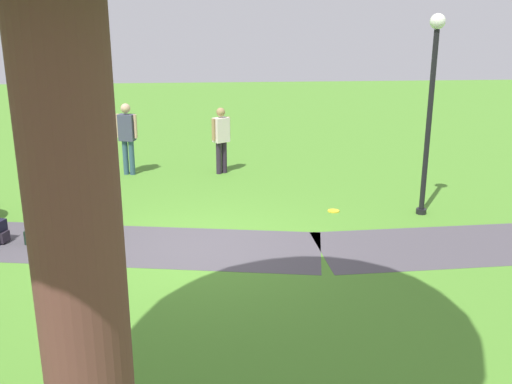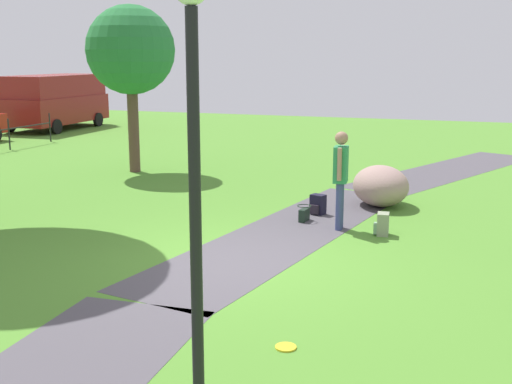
{
  "view_description": "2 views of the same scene",
  "coord_description": "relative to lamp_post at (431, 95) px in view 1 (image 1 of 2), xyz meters",
  "views": [
    {
      "loc": [
        -0.23,
        9.18,
        3.8
      ],
      "look_at": [
        -0.87,
        1.14,
        1.31
      ],
      "focal_mm": 41.26,
      "sensor_mm": 36.0,
      "label": 1
    },
    {
      "loc": [
        -8.95,
        -3.57,
        3.12
      ],
      "look_at": [
        1.85,
        0.25,
        0.71
      ],
      "focal_mm": 45.72,
      "sensor_mm": 36.0,
      "label": 2
    }
  ],
  "objects": [
    {
      "name": "spare_backpack_on_lawn",
      "position": [
        6.61,
        -0.55,
        -2.12
      ],
      "size": [
        0.3,
        0.28,
        0.4
      ],
      "color": "gray",
      "rests_on": "ground"
    },
    {
      "name": "ground_plane",
      "position": [
        4.32,
        1.41,
        -2.31
      ],
      "size": [
        48.0,
        48.0,
        0.0
      ],
      "primitive_type": "plane",
      "color": "#4E882C"
    },
    {
      "name": "lamp_post",
      "position": [
        0.0,
        0.0,
        0.0
      ],
      "size": [
        0.28,
        0.28,
        3.76
      ],
      "color": "black",
      "rests_on": "ground"
    },
    {
      "name": "woman_with_handbag",
      "position": [
        6.76,
        0.25,
        -1.26
      ],
      "size": [
        0.52,
        0.28,
        1.79
      ],
      "color": "navy",
      "rests_on": "ground"
    },
    {
      "name": "handbag_on_grass",
      "position": [
        7.11,
        1.01,
        -2.17
      ],
      "size": [
        0.33,
        0.29,
        0.31
      ],
      "color": "black",
      "rests_on": "ground"
    },
    {
      "name": "man_near_boulder",
      "position": [
        3.82,
        -3.33,
        -1.38
      ],
      "size": [
        0.45,
        0.4,
        1.61
      ],
      "color": "#2C2031",
      "rests_on": "ground"
    },
    {
      "name": "passerby_on_path",
      "position": [
        6.06,
        -3.39,
        -1.31
      ],
      "size": [
        0.5,
        0.33,
        1.73
      ],
      "color": "#314E63",
      "rests_on": "ground"
    },
    {
      "name": "footpath_segment_mid",
      "position": [
        6.25,
        1.06,
        -2.31
      ],
      "size": [
        8.19,
        3.16,
        0.01
      ],
      "color": "#4B474E",
      "rests_on": "ground"
    },
    {
      "name": "frisbee_on_grass",
      "position": [
        1.68,
        -0.27,
        -2.3
      ],
      "size": [
        0.23,
        0.23,
        0.02
      ],
      "color": "gold",
      "rests_on": "ground"
    }
  ]
}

